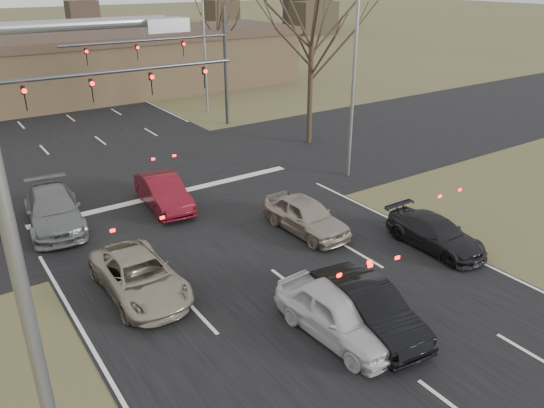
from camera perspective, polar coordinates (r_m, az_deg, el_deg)
The scene contains 17 objects.
ground at distance 17.04m, azimuth 8.01°, elevation -12.95°, with size 360.00×360.00×0.00m, color brown.
road_main at distance 71.23m, azimuth -27.03°, elevation 13.04°, with size 14.00×300.00×0.02m, color black.
road_cross at distance 28.48m, azimuth -12.48°, elevation 2.35°, with size 200.00×14.00×0.02m, color black.
building at distance 49.79m, azimuth -21.16°, elevation 13.55°, with size 42.40×10.40×5.30m.
mast_arm_near at distance 23.80m, azimuth -23.44°, elevation 9.56°, with size 12.12×0.24×8.00m.
mast_arm_far at distance 36.79m, azimuth -9.02°, elevation 15.45°, with size 11.12×0.24×8.00m.
streetlight_left at distance 7.43m, azimuth -22.30°, elevation -15.80°, with size 2.34×0.25×10.00m.
streetlight_right_near at distance 27.43m, azimuth 8.54°, elevation 13.94°, with size 2.34×0.25×10.00m.
streetlight_right_far at distance 41.66m, azimuth -7.55°, elevation 17.25°, with size 2.34×0.25×10.00m.
tree_right_far at distance 51.23m, azimuth -6.02°, elevation 20.03°, with size 5.40×5.40×9.00m.
car_silver_suv at distance 18.61m, azimuth -14.07°, elevation -7.55°, with size 2.25×4.87×1.35m, color gray.
car_white_sedan at distance 16.25m, azimuth 7.10°, elevation -11.64°, with size 1.78×4.43×1.51m, color silver.
car_black_hatch at distance 16.69m, azimuth 10.30°, elevation -10.87°, with size 1.56×4.48×1.48m, color black.
car_charcoal_sedan at distance 21.96m, azimuth 17.17°, elevation -3.04°, with size 1.75×4.29×1.25m, color black.
car_grey_ahead at distance 24.55m, azimuth -22.44°, elevation -0.57°, with size 2.16×5.30×1.54m, color slate.
car_red_ahead at distance 25.06m, azimuth -11.60°, elevation 1.23°, with size 1.57×4.49×1.48m, color #580C17.
car_silver_ahead at distance 22.26m, azimuth 3.66°, elevation -1.23°, with size 1.75×4.36×1.48m, color #A09281.
Camera 1 is at (-9.54, -9.86, 10.09)m, focal length 35.00 mm.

